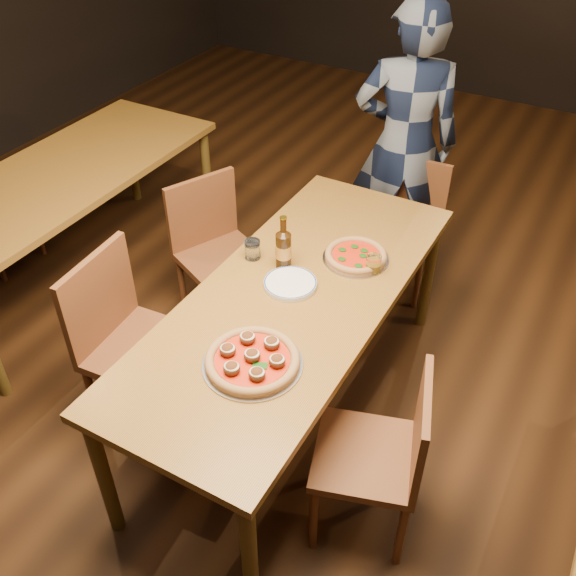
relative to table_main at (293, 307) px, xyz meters
The scene contains 15 objects.
ground 0.68m from the table_main, ahead, with size 9.00×9.00×0.00m, color black.
room_shell 1.18m from the table_main, ahead, with size 9.00×9.00×9.00m.
table_main is the anchor object (origin of this frame).
table_left 1.73m from the table_main, 169.99° to the left, with size 0.80×2.00×0.75m.
chair_main_nw 0.71m from the table_main, 144.93° to the right, with size 0.45×0.45×0.97m, color brown, non-canonical shape.
chair_main_sw 0.81m from the table_main, 148.67° to the left, with size 0.42×0.42×0.90m, color brown, non-canonical shape.
chair_main_e 0.72m from the table_main, 35.96° to the right, with size 0.40×0.40×0.87m, color brown, non-canonical shape.
chair_end 1.25m from the table_main, 86.19° to the left, with size 0.39×0.39×0.83m, color brown, non-canonical shape.
pizza_meatball 0.47m from the table_main, 81.36° to the right, with size 0.39×0.39×0.07m.
pizza_margherita 0.40m from the table_main, 70.79° to the left, with size 0.31×0.31×0.04m.
plate_stack 0.10m from the table_main, 132.90° to the left, with size 0.24×0.24×0.02m, color white.
beer_bottle 0.27m from the table_main, 131.57° to the left, with size 0.07×0.07×0.26m.
water_glass 0.35m from the table_main, 153.92° to the left, with size 0.07×0.07×0.09m, color white.
amber_glass 0.41m from the table_main, 53.43° to the left, with size 0.07×0.07×0.09m, color #9E7011.
diner 1.43m from the table_main, 91.73° to the left, with size 0.61×0.40×1.69m, color black.
Camera 1 is at (1.04, -1.91, 2.53)m, focal length 40.00 mm.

